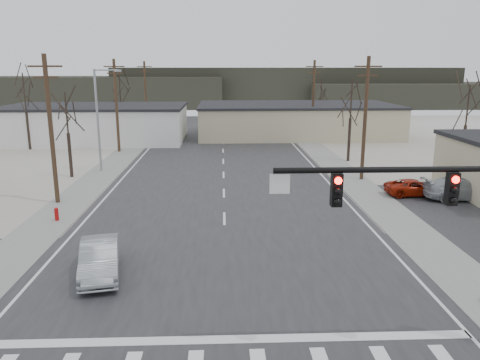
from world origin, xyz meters
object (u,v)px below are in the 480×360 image
(fire_hydrant, at_px, (57,214))
(car_parked_silver, at_px, (460,189))
(car_far_a, at_px, (216,125))
(car_parked_red, at_px, (414,188))
(car_far_b, at_px, (224,119))
(sedan_crossing, at_px, (100,258))

(fire_hydrant, bearing_deg, car_parked_silver, 7.84)
(fire_hydrant, relative_size, car_far_a, 0.19)
(car_parked_red, bearing_deg, car_far_b, 14.80)
(car_parked_red, xyz_separation_m, car_parked_silver, (2.80, -1.19, 0.17))
(sedan_crossing, relative_size, car_parked_silver, 0.90)
(car_far_a, relative_size, car_parked_red, 1.10)
(car_parked_silver, bearing_deg, fire_hydrant, 99.11)
(car_far_b, bearing_deg, car_far_a, -91.14)
(fire_hydrant, height_order, car_parked_silver, car_parked_silver)
(sedan_crossing, relative_size, car_parked_red, 1.12)
(fire_hydrant, bearing_deg, car_parked_red, 11.47)
(sedan_crossing, relative_size, car_far_a, 1.01)
(car_far_a, relative_size, car_far_b, 1.10)
(car_far_a, xyz_separation_m, car_parked_silver, (17.61, -39.21, 0.07))
(fire_hydrant, height_order, car_parked_red, car_parked_red)
(sedan_crossing, xyz_separation_m, car_far_b, (5.86, 58.63, -0.06))
(car_parked_red, distance_m, car_parked_silver, 3.05)
(fire_hydrant, height_order, car_far_b, car_far_b)
(car_parked_silver, bearing_deg, car_far_a, 25.46)
(car_parked_silver, bearing_deg, car_parked_red, 68.33)
(fire_hydrant, bearing_deg, car_far_a, 77.82)
(sedan_crossing, bearing_deg, car_parked_red, 21.39)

